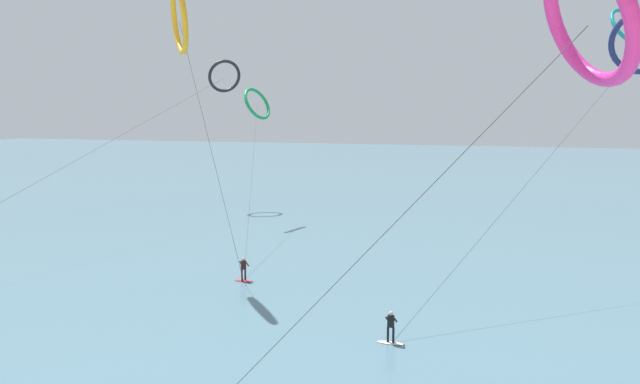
# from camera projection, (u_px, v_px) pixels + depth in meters

# --- Properties ---
(sea_water) EXTENTS (400.00, 200.00, 0.08)m
(sea_water) POSITION_uv_depth(u_px,v_px,m) (455.00, 175.00, 107.36)
(sea_water) COLOR slate
(sea_water) RESTS_ON ground
(surfer_ivory) EXTENTS (1.40, 0.59, 1.70)m
(surfer_ivory) POSITION_uv_depth(u_px,v_px,m) (391.00, 329.00, 28.94)
(surfer_ivory) COLOR silver
(surfer_ivory) RESTS_ON ground
(surfer_crimson) EXTENTS (1.40, 0.71, 1.70)m
(surfer_crimson) POSITION_uv_depth(u_px,v_px,m) (244.00, 271.00, 39.63)
(surfer_crimson) COLOR red
(surfer_crimson) RESTS_ON ground
(kite_teal) EXTENTS (5.28, 54.40, 21.98)m
(kite_teal) POSITION_uv_depth(u_px,v_px,m) (629.00, 27.00, 55.84)
(kite_teal) COLOR teal
(kite_teal) RESTS_ON ground
(kite_amber) EXTENTS (5.78, 4.25, 20.25)m
(kite_amber) POSITION_uv_depth(u_px,v_px,m) (179.00, 18.00, 37.76)
(kite_amber) COLOR orange
(kite_amber) RESTS_ON ground
(kite_emerald) EXTENTS (9.24, 22.75, 14.34)m
(kite_emerald) POSITION_uv_depth(u_px,v_px,m) (257.00, 104.00, 59.86)
(kite_emerald) COLOR #199351
(kite_emerald) RESTS_ON ground
(kite_magenta) EXTENTS (14.17, 4.32, 15.99)m
(kite_magenta) POSITION_uv_depth(u_px,v_px,m) (588.00, 18.00, 14.99)
(kite_magenta) COLOR #CC288E
(kite_magenta) RESTS_ON ground
(kite_charcoal) EXTENTS (4.51, 50.53, 18.02)m
(kite_charcoal) POSITION_uv_depth(u_px,v_px,m) (224.00, 76.00, 69.09)
(kite_charcoal) COLOR black
(kite_charcoal) RESTS_ON ground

